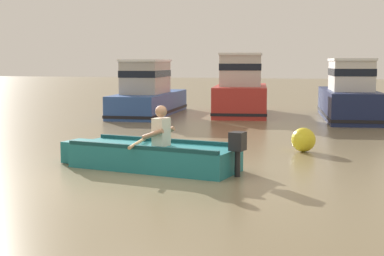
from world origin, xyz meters
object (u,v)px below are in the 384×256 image
object	(u,v)px
moored_boat_navy	(349,97)
mooring_buoy	(303,140)
moored_boat_blue	(148,95)
moored_boat_red	(241,92)
rowboat_with_person	(151,155)

from	to	relation	value
moored_boat_navy	mooring_buoy	distance (m)	7.86
moored_boat_blue	moored_boat_red	xyz separation A→B (m)	(3.32, 1.04, 0.10)
rowboat_with_person	mooring_buoy	xyz separation A→B (m)	(2.48, 2.90, 0.02)
moored_boat_blue	moored_boat_red	distance (m)	3.48
rowboat_with_person	moored_boat_blue	bearing A→B (deg)	111.90
moored_boat_blue	moored_boat_navy	bearing A→B (deg)	3.79
moored_boat_red	moored_boat_navy	distance (m)	3.97
rowboat_with_person	mooring_buoy	bearing A→B (deg)	49.47
rowboat_with_person	moored_boat_red	size ratio (longest dim) A/B	0.74
rowboat_with_person	moored_boat_red	xyz separation A→B (m)	(-0.79, 11.28, 0.61)
moored_boat_navy	mooring_buoy	world-z (taller)	moored_boat_navy
moored_boat_blue	moored_boat_red	world-z (taller)	moored_boat_red
moored_boat_blue	rowboat_with_person	bearing A→B (deg)	-68.10
moored_boat_navy	rowboat_with_person	bearing A→B (deg)	-106.34
moored_boat_navy	moored_boat_red	bearing A→B (deg)	171.90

